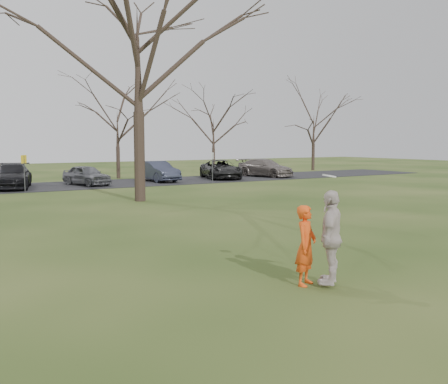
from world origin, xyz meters
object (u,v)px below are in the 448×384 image
(player_defender, at_px, (306,245))
(catching_play, at_px, (331,237))
(car_6, at_px, (221,169))
(big_tree, at_px, (138,51))
(car_3, at_px, (12,176))
(car_4, at_px, (87,175))
(car_5, at_px, (157,171))
(car_7, at_px, (265,168))

(player_defender, bearing_deg, catching_play, -74.39)
(car_6, xyz_separation_m, big_tree, (-10.35, -9.82, 6.27))
(car_3, relative_size, car_4, 1.35)
(car_4, bearing_deg, player_defender, -113.87)
(car_3, height_order, car_5, car_3)
(player_defender, relative_size, big_tree, 0.11)
(car_5, relative_size, big_tree, 0.31)
(catching_play, bearing_deg, car_7, 56.47)
(car_3, height_order, catching_play, catching_play)
(car_6, bearing_deg, car_7, 15.26)
(car_7, height_order, big_tree, big_tree)
(player_defender, distance_m, car_5, 25.84)
(car_3, distance_m, car_7, 18.72)
(car_3, height_order, car_6, car_3)
(car_3, relative_size, car_7, 1.05)
(catching_play, distance_m, big_tree, 16.38)
(car_5, xyz_separation_m, car_7, (9.21, -0.14, -0.01))
(player_defender, xyz_separation_m, car_6, (12.74, 24.58, -0.06))
(car_6, bearing_deg, player_defender, -101.74)
(car_4, xyz_separation_m, catching_play, (-2.18, -24.54, 0.30))
(player_defender, distance_m, car_6, 27.69)
(player_defender, relative_size, car_6, 0.32)
(car_4, distance_m, car_7, 14.32)
(car_7, bearing_deg, car_5, 162.89)
(car_7, xyz_separation_m, catching_play, (-16.50, -24.89, 0.24))
(big_tree, bearing_deg, car_4, 89.23)
(car_4, relative_size, big_tree, 0.27)
(player_defender, distance_m, car_3, 24.50)
(car_5, relative_size, catching_play, 2.00)
(car_5, height_order, car_6, car_5)
(car_3, xyz_separation_m, big_tree, (4.28, -9.67, 6.22))
(player_defender, relative_size, car_7, 0.33)
(big_tree, bearing_deg, car_3, 113.87)
(car_6, xyz_separation_m, car_7, (4.10, -0.03, 0.01))
(catching_play, xyz_separation_m, big_tree, (2.06, 15.10, 6.01))
(player_defender, bearing_deg, big_tree, 51.26)
(car_4, relative_size, catching_play, 1.76)
(car_7, distance_m, catching_play, 29.86)
(car_5, bearing_deg, car_7, -5.42)
(catching_play, bearing_deg, car_4, 84.92)
(player_defender, height_order, car_7, player_defender)
(car_6, distance_m, car_7, 4.10)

